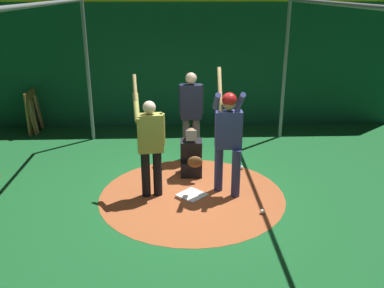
# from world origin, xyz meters

# --- Properties ---
(ground_plane) EXTENTS (26.77, 26.77, 0.00)m
(ground_plane) POSITION_xyz_m (0.00, 0.00, 0.00)
(ground_plane) COLOR #195B28
(dirt_circle) EXTENTS (3.19, 3.19, 0.01)m
(dirt_circle) POSITION_xyz_m (0.00, 0.00, 0.00)
(dirt_circle) COLOR #AD562D
(dirt_circle) RESTS_ON ground
(home_plate) EXTENTS (0.59, 0.59, 0.01)m
(home_plate) POSITION_xyz_m (0.00, 0.00, 0.01)
(home_plate) COLOR white
(home_plate) RESTS_ON dirt_circle
(batter) EXTENTS (0.68, 0.49, 2.13)m
(batter) POSITION_xyz_m (-0.08, 0.60, 1.10)
(batter) COLOR navy
(batter) RESTS_ON ground
(catcher) EXTENTS (0.58, 0.40, 0.96)m
(catcher) POSITION_xyz_m (-0.83, 0.02, 0.37)
(catcher) COLOR black
(catcher) RESTS_ON ground
(umpire) EXTENTS (0.23, 0.49, 1.82)m
(umpire) POSITION_xyz_m (-1.68, 0.04, 1.03)
(umpire) COLOR #4C4C51
(umpire) RESTS_ON ground
(visitor) EXTENTS (0.55, 0.54, 2.05)m
(visitor) POSITION_xyz_m (-0.04, -0.69, 0.97)
(visitor) COLOR black
(visitor) RESTS_ON ground
(back_wall) EXTENTS (0.22, 10.77, 3.33)m
(back_wall) POSITION_xyz_m (-4.05, 0.00, 1.68)
(back_wall) COLOR #145133
(back_wall) RESTS_ON ground
(cage_frame) EXTENTS (6.07, 4.55, 3.18)m
(cage_frame) POSITION_xyz_m (0.00, 0.00, 2.23)
(cage_frame) COLOR gray
(cage_frame) RESTS_ON ground
(bat_rack) EXTENTS (1.18, 0.20, 1.05)m
(bat_rack) POSITION_xyz_m (-3.81, -3.79, 0.49)
(bat_rack) COLOR olive
(bat_rack) RESTS_ON ground
(baseball_0) EXTENTS (0.07, 0.07, 0.07)m
(baseball_0) POSITION_xyz_m (-1.07, 1.02, 0.04)
(baseball_0) COLOR white
(baseball_0) RESTS_ON dirt_circle
(baseball_1) EXTENTS (0.07, 0.07, 0.07)m
(baseball_1) POSITION_xyz_m (0.68, 1.09, 0.04)
(baseball_1) COLOR white
(baseball_1) RESTS_ON dirt_circle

